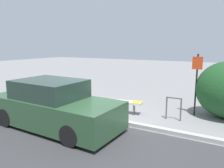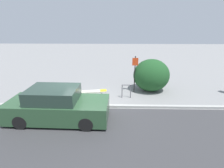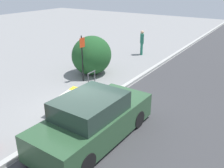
{
  "view_description": "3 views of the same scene",
  "coord_description": "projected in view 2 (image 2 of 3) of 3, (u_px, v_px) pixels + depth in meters",
  "views": [
    {
      "loc": [
        3.96,
        -6.21,
        2.62
      ],
      "look_at": [
        -0.15,
        0.93,
        1.14
      ],
      "focal_mm": 35.0,
      "sensor_mm": 36.0,
      "label": 1
    },
    {
      "loc": [
        1.57,
        -8.24,
        4.16
      ],
      "look_at": [
        1.32,
        1.08,
        0.92
      ],
      "focal_mm": 28.0,
      "sensor_mm": 36.0,
      "label": 2
    },
    {
      "loc": [
        -6.39,
        -5.49,
        4.69
      ],
      "look_at": [
        1.42,
        -0.36,
        0.84
      ],
      "focal_mm": 40.0,
      "sensor_mm": 36.0,
      "label": 3
    }
  ],
  "objects": [
    {
      "name": "curb",
      "position": [
        86.0,
        106.0,
        9.16
      ],
      "size": [
        60.0,
        0.2,
        0.13
      ],
      "color": "#A8A8A3",
      "rests_on": "ground_plane"
    },
    {
      "name": "sign_post",
      "position": [
        135.0,
        71.0,
        10.76
      ],
      "size": [
        0.36,
        0.08,
        2.3
      ],
      "color": "black",
      "rests_on": "ground_plane"
    },
    {
      "name": "bench",
      "position": [
        90.0,
        92.0,
        10.0
      ],
      "size": [
        1.99,
        0.67,
        0.5
      ],
      "rotation": [
        0.0,
        0.0,
        0.17
      ],
      "color": "#515156",
      "rests_on": "ground_plane"
    },
    {
      "name": "shrub_hedge",
      "position": [
        151.0,
        75.0,
        11.1
      ],
      "size": [
        2.28,
        2.02,
        2.07
      ],
      "color": "#1E4C23",
      "rests_on": "ground_plane"
    },
    {
      "name": "bike_rack",
      "position": [
        126.0,
        90.0,
        10.16
      ],
      "size": [
        0.55,
        0.06,
        0.83
      ],
      "rotation": [
        0.0,
        0.0,
        0.02
      ],
      "color": "#515156",
      "rests_on": "ground_plane"
    },
    {
      "name": "parked_car_near",
      "position": [
        58.0,
        106.0,
        7.77
      ],
      "size": [
        4.46,
        1.9,
        1.52
      ],
      "rotation": [
        0.0,
        0.0,
        -0.03
      ],
      "color": "black",
      "rests_on": "ground_plane"
    },
    {
      "name": "ground_plane",
      "position": [
        86.0,
        107.0,
        9.18
      ],
      "size": [
        60.0,
        60.0,
        0.0
      ],
      "primitive_type": "plane",
      "color": "gray"
    },
    {
      "name": "fire_hydrant",
      "position": [
        33.0,
        93.0,
        9.97
      ],
      "size": [
        0.36,
        0.22,
        0.77
      ],
      "color": "red",
      "rests_on": "ground_plane"
    }
  ]
}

